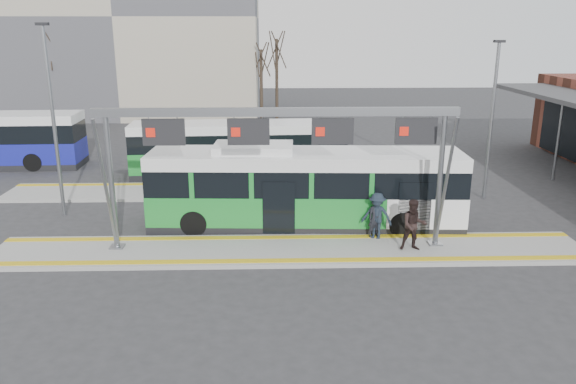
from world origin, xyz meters
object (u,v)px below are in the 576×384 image
at_px(hero_bus, 305,189).
at_px(passenger_c, 377,216).
at_px(passenger_a, 375,218).
at_px(passenger_b, 414,225).
at_px(gantry, 281,137).

relative_size(hero_bus, passenger_c, 7.08).
relative_size(hero_bus, passenger_a, 8.23).
xyz_separation_m(passenger_a, passenger_b, (1.19, -1.33, 0.18)).
height_order(passenger_b, passenger_c, passenger_b).
distance_m(passenger_a, passenger_b, 1.79).
bearing_deg(hero_bus, passenger_a, -31.18).
bearing_deg(passenger_c, passenger_b, -26.46).
xyz_separation_m(gantry, passenger_c, (3.71, 0.76, -3.24)).
relative_size(hero_bus, passenger_b, 6.70).
relative_size(gantry, passenger_a, 8.29).
bearing_deg(passenger_b, hero_bus, 141.87).
bearing_deg(gantry, passenger_c, 11.52).
height_order(gantry, passenger_c, gantry).
height_order(passenger_a, passenger_b, passenger_b).
bearing_deg(passenger_b, passenger_c, 133.25).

